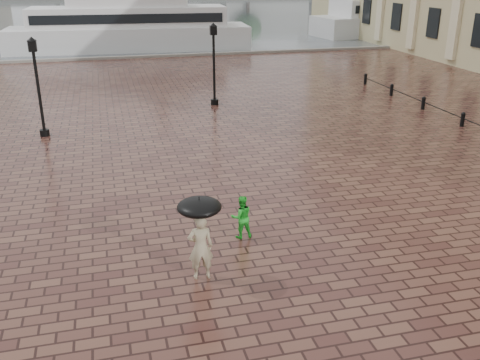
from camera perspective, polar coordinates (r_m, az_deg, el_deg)
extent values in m
plane|color=#3D201B|center=(17.60, -2.93, -3.17)|extent=(300.00, 300.00, 0.00)
plane|color=#414950|center=(107.94, -13.32, 17.43)|extent=(240.00, 240.00, 0.00)
cube|color=slate|center=(48.32, -10.80, 12.68)|extent=(80.00, 0.60, 0.30)
cylinder|color=black|center=(28.86, 22.64, 5.88)|extent=(0.20, 0.20, 0.60)
sphere|color=black|center=(28.79, 22.73, 6.49)|extent=(0.22, 0.22, 0.22)
cylinder|color=black|center=(31.63, 18.96, 7.67)|extent=(0.20, 0.20, 0.60)
sphere|color=black|center=(31.56, 19.03, 8.23)|extent=(0.22, 0.22, 0.22)
cylinder|color=black|center=(34.53, 15.86, 9.15)|extent=(0.20, 0.20, 0.60)
sphere|color=black|center=(34.46, 15.91, 9.67)|extent=(0.22, 0.22, 0.22)
cylinder|color=black|center=(37.53, 13.23, 10.37)|extent=(0.20, 0.20, 0.60)
sphere|color=black|center=(37.47, 13.27, 10.85)|extent=(0.22, 0.22, 0.22)
cylinder|color=black|center=(26.82, -20.11, 4.77)|extent=(0.44, 0.44, 0.30)
cylinder|color=black|center=(26.38, -20.64, 8.60)|extent=(0.14, 0.14, 4.00)
cube|color=black|center=(26.02, -21.28, 13.20)|extent=(0.35, 0.35, 0.50)
sphere|color=beige|center=(26.02, -21.28, 13.20)|extent=(0.28, 0.28, 0.28)
cylinder|color=black|center=(31.13, -2.73, 8.33)|extent=(0.44, 0.44, 0.30)
cylinder|color=black|center=(30.75, -2.79, 11.69)|extent=(0.14, 0.14, 4.00)
cube|color=black|center=(30.44, -2.87, 15.67)|extent=(0.35, 0.35, 0.50)
sphere|color=beige|center=(30.44, -2.87, 15.67)|extent=(0.28, 0.28, 0.28)
imported|color=tan|center=(13.56, -4.23, -7.15)|extent=(0.66, 0.45, 1.76)
imported|color=green|center=(15.58, 0.16, -3.96)|extent=(0.64, 0.50, 1.31)
cube|color=silver|center=(53.10, -11.63, 14.60)|extent=(22.55, 6.78, 2.14)
cube|color=silver|center=(52.90, -11.79, 16.70)|extent=(18.06, 5.78, 1.78)
cube|color=black|center=(50.55, -11.81, 16.47)|extent=(16.88, 1.20, 0.80)
cube|color=black|center=(55.25, -11.78, 16.90)|extent=(16.88, 1.20, 0.80)
cube|color=silver|center=(67.91, 17.20, 15.63)|extent=(23.17, 8.51, 2.17)
cube|color=silver|center=(67.75, 17.40, 17.29)|extent=(18.58, 7.17, 1.81)
cube|color=black|center=(65.91, 18.75, 17.04)|extent=(17.05, 2.48, 0.81)
cube|color=black|center=(69.63, 16.12, 17.53)|extent=(17.05, 2.48, 0.81)
cylinder|color=black|center=(13.27, -4.31, -4.82)|extent=(0.02, 0.02, 0.95)
ellipsoid|color=black|center=(13.06, -4.37, -2.88)|extent=(1.10, 1.10, 0.39)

